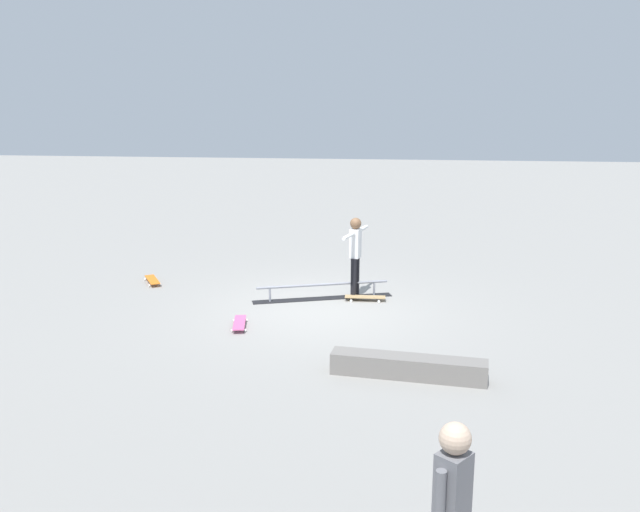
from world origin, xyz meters
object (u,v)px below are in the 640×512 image
object	(u,v)px
loose_skateboard_pink	(239,323)
loose_skateboard_orange	(152,280)
skateboard_main	(365,297)
grind_rail	(323,292)
skate_ledge	(408,367)
skater_main	(355,252)

from	to	relation	value
loose_skateboard_pink	loose_skateboard_orange	world-z (taller)	same
skateboard_main	loose_skateboard_pink	world-z (taller)	same
grind_rail	loose_skateboard_orange	size ratio (longest dim) A/B	3.48
skate_ledge	loose_skateboard_orange	xyz separation A→B (m)	(5.45, -4.46, -0.09)
grind_rail	loose_skateboard_orange	distance (m)	3.87
grind_rail	skate_ledge	distance (m)	4.08
loose_skateboard_pink	loose_skateboard_orange	distance (m)	3.61
skate_ledge	skater_main	distance (m)	4.11
grind_rail	skater_main	bearing A→B (deg)	177.17
loose_skateboard_pink	loose_skateboard_orange	size ratio (longest dim) A/B	1.04
grind_rail	skate_ledge	bearing A→B (deg)	95.89
skater_main	skateboard_main	distance (m)	0.92
grind_rail	skateboard_main	distance (m)	0.85
grind_rail	skater_main	distance (m)	1.04
skateboard_main	skater_main	bearing A→B (deg)	-45.77
skate_ledge	loose_skateboard_pink	distance (m)	3.48
skateboard_main	skate_ledge	bearing A→B (deg)	100.62
grind_rail	skater_main	world-z (taller)	skater_main
skate_ledge	loose_skateboard_pink	world-z (taller)	skate_ledge
grind_rail	skate_ledge	size ratio (longest dim) A/B	1.22
skate_ledge	grind_rail	bearing A→B (deg)	-66.07
skateboard_main	loose_skateboard_orange	size ratio (longest dim) A/B	1.02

